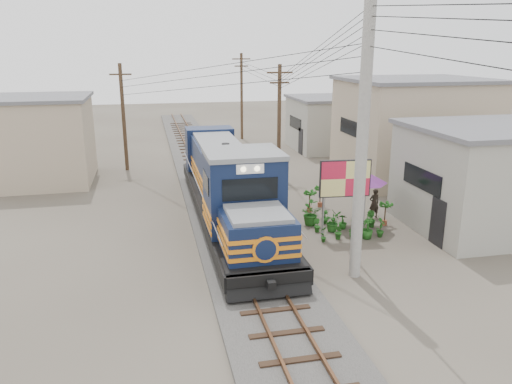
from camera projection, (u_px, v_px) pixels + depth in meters
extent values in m
plane|color=#473F35|center=(257.00, 279.00, 17.84)|extent=(120.00, 120.00, 0.00)
cube|color=#595651|center=(218.00, 198.00, 27.20)|extent=(3.60, 70.00, 0.16)
cube|color=#51331E|center=(208.00, 195.00, 27.03)|extent=(0.08, 70.00, 0.12)
cube|color=#51331E|center=(227.00, 194.00, 27.26)|extent=(0.08, 70.00, 0.12)
cube|color=black|center=(228.00, 206.00, 23.49)|extent=(2.94, 16.22, 0.56)
cube|color=black|center=(250.00, 254.00, 18.82)|extent=(2.23, 3.24, 0.66)
cube|color=black|center=(214.00, 184.00, 28.33)|extent=(2.23, 3.24, 0.66)
cube|color=#0F1A39|center=(257.00, 236.00, 17.35)|extent=(2.41, 2.43, 1.52)
cube|color=#0F1A39|center=(243.00, 194.00, 19.51)|extent=(2.88, 2.64, 3.14)
cube|color=slate|center=(243.00, 153.00, 19.05)|extent=(2.94, 2.77, 0.18)
cube|color=black|center=(250.00, 189.00, 18.11)|extent=(2.06, 0.06, 0.81)
cube|color=white|center=(250.00, 169.00, 17.88)|extent=(1.01, 0.06, 0.35)
cube|color=#0F1A39|center=(220.00, 168.00, 25.52)|extent=(2.29, 9.94, 2.33)
cube|color=slate|center=(220.00, 144.00, 25.18)|extent=(2.06, 9.94, 0.18)
cube|color=orange|center=(228.00, 195.00, 23.34)|extent=(2.98, 16.22, 0.14)
cube|color=orange|center=(228.00, 188.00, 23.25)|extent=(2.98, 16.22, 0.14)
cube|color=orange|center=(228.00, 182.00, 23.17)|extent=(2.98, 16.22, 0.14)
cylinder|color=#9E9B93|center=(362.00, 139.00, 16.69)|extent=(0.40, 0.40, 10.00)
cylinder|color=#4C3826|center=(279.00, 122.00, 30.92)|extent=(0.24, 0.24, 7.00)
cube|color=#4C3826|center=(280.00, 73.00, 30.08)|extent=(1.60, 0.10, 0.10)
cube|color=#4C3826|center=(280.00, 83.00, 30.25)|extent=(1.20, 0.10, 0.10)
cylinder|color=#4C3826|center=(242.00, 97.00, 44.04)|extent=(0.24, 0.24, 7.50)
cube|color=#4C3826|center=(241.00, 59.00, 43.14)|extent=(1.60, 0.10, 0.10)
cube|color=#4C3826|center=(241.00, 66.00, 43.30)|extent=(1.20, 0.10, 0.10)
cylinder|color=#4C3826|center=(124.00, 118.00, 32.72)|extent=(0.24, 0.24, 7.00)
cube|color=#4C3826|center=(120.00, 71.00, 31.88)|extent=(1.60, 0.10, 0.10)
cube|color=#4C3826|center=(121.00, 81.00, 32.05)|extent=(1.20, 0.10, 0.10)
cube|color=gray|center=(492.00, 180.00, 22.39)|extent=(7.00, 6.00, 4.50)
cube|color=slate|center=(499.00, 127.00, 21.74)|extent=(7.35, 6.30, 0.20)
cube|color=black|center=(422.00, 179.00, 21.60)|extent=(0.05, 3.00, 0.90)
cube|color=tan|center=(412.00, 131.00, 30.83)|extent=(8.00, 7.00, 6.00)
cube|color=slate|center=(417.00, 80.00, 29.96)|extent=(8.40, 7.35, 0.20)
cube|color=black|center=(352.00, 128.00, 29.92)|extent=(0.05, 3.50, 0.90)
cube|color=gray|center=(331.00, 124.00, 40.18)|extent=(6.00, 6.00, 4.00)
cube|color=slate|center=(332.00, 98.00, 39.59)|extent=(6.30, 6.30, 0.20)
cube|color=black|center=(295.00, 123.00, 39.50)|extent=(0.05, 3.00, 0.90)
cube|color=tan|center=(38.00, 141.00, 30.09)|extent=(6.00, 6.00, 5.00)
cube|color=slate|center=(33.00, 98.00, 29.37)|extent=(6.30, 6.30, 0.20)
cylinder|color=#99999E|center=(323.00, 210.00, 21.37)|extent=(0.10, 0.10, 2.52)
cylinder|color=#99999E|center=(364.00, 208.00, 21.60)|extent=(0.10, 0.10, 2.52)
cube|color=black|center=(345.00, 178.00, 21.11)|extent=(2.22, 0.30, 1.61)
cube|color=red|center=(345.00, 179.00, 21.08)|extent=(2.12, 0.25, 1.51)
cylinder|color=black|center=(357.00, 225.00, 23.08)|extent=(0.50, 0.50, 0.10)
cylinder|color=#99999E|center=(358.00, 200.00, 22.75)|extent=(0.05, 0.05, 2.49)
cone|color=#60236B|center=(360.00, 175.00, 22.41)|extent=(3.25, 3.25, 0.62)
imported|color=black|center=(374.00, 203.00, 24.03)|extent=(0.57, 0.41, 1.47)
imported|color=#1E5719|center=(324.00, 234.00, 21.13)|extent=(0.45, 0.38, 0.72)
imported|color=#1E5719|center=(339.00, 232.00, 21.39)|extent=(0.29, 0.36, 0.66)
imported|color=#1E5719|center=(354.00, 233.00, 21.40)|extent=(0.57, 0.50, 0.61)
imported|color=#1E5719|center=(367.00, 228.00, 21.48)|extent=(0.63, 0.63, 0.94)
imported|color=#1E5719|center=(381.00, 226.00, 21.62)|extent=(0.57, 0.62, 0.98)
imported|color=#1E5719|center=(317.00, 225.00, 22.29)|extent=(0.38, 0.42, 0.61)
imported|color=#1E5719|center=(332.00, 222.00, 22.35)|extent=(1.04, 1.06, 0.89)
imported|color=#1E5719|center=(343.00, 222.00, 22.67)|extent=(0.52, 0.52, 0.68)
imported|color=#1E5719|center=(356.00, 219.00, 22.73)|extent=(0.53, 0.48, 0.84)
imported|color=#1E5719|center=(371.00, 219.00, 22.89)|extent=(0.50, 0.54, 0.77)
imported|color=#1E5719|center=(309.00, 213.00, 23.12)|extent=(1.13, 1.21, 1.10)
imported|color=#1E5719|center=(325.00, 217.00, 23.39)|extent=(0.48, 0.48, 0.62)
imported|color=#1E5719|center=(334.00, 215.00, 23.60)|extent=(0.22, 0.32, 0.61)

